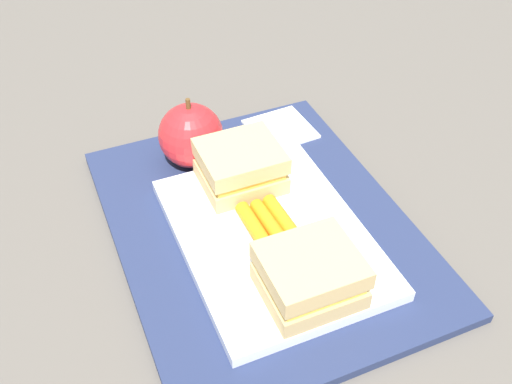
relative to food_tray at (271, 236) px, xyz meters
name	(u,v)px	position (x,y,z in m)	size (l,w,h in m)	color
ground_plane	(261,231)	(0.03, 0.00, -0.02)	(2.40, 2.40, 0.00)	#56514C
lunchbag_mat	(261,227)	(0.03, 0.00, -0.01)	(0.36, 0.28, 0.01)	navy
food_tray	(271,236)	(0.00, 0.00, 0.00)	(0.23, 0.17, 0.01)	white
sandwich_half_left	(310,275)	(-0.08, 0.00, 0.03)	(0.07, 0.08, 0.04)	tan
sandwich_half_right	(240,166)	(0.08, 0.00, 0.03)	(0.07, 0.08, 0.04)	tan
carrot_sticks_bundle	(271,226)	(0.00, 0.00, 0.01)	(0.08, 0.04, 0.02)	orange
apple	(191,135)	(0.15, 0.03, 0.03)	(0.07, 0.07, 0.08)	red
paper_napkin	(280,129)	(0.16, -0.08, 0.00)	(0.07, 0.07, 0.00)	white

